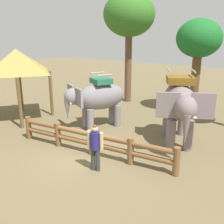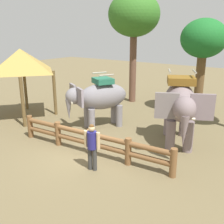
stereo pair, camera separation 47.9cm
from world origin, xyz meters
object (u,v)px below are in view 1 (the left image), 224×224
log_fence (92,140)px  elephant_center (180,104)px  thatched_shelter (17,62)px  elephant_near_left (97,98)px  tree_back_center (199,41)px  tourist_woman_in_black (95,144)px  tree_far_right (129,16)px

log_fence → elephant_center: size_ratio=1.87×
log_fence → thatched_shelter: thatched_shelter is taller
elephant_near_left → tree_back_center: (3.29, 5.28, 2.65)m
elephant_center → tourist_woman_in_black: (-1.61, -3.85, -0.81)m
tree_back_center → tourist_woman_in_black: bearing=-95.0°
elephant_near_left → elephant_center: size_ratio=0.86×
log_fence → elephant_near_left: 3.26m
elephant_near_left → elephant_center: elephant_center is taller
elephant_near_left → log_fence: bearing=-58.5°
tree_far_right → elephant_center: bearing=-43.5°
log_fence → elephant_near_left: size_ratio=2.18×
log_fence → tree_back_center: bearing=78.2°
tree_back_center → log_fence: bearing=-101.8°
elephant_near_left → thatched_shelter: (-4.53, -1.12, 1.62)m
log_fence → tourist_woman_in_black: size_ratio=4.10×
elephant_near_left → tourist_woman_in_black: bearing=-55.0°
tree_far_right → log_fence: bearing=-69.7°
elephant_center → tree_far_right: (-5.52, 5.23, 3.88)m
tree_back_center → thatched_shelter: bearing=-140.7°
elephant_center → tree_back_center: tree_back_center is taller
elephant_center → tree_back_center: 5.64m
elephant_center → tree_back_center: (-0.84, 5.03, 2.41)m
tree_far_right → thatched_shelter: bearing=-115.5°
elephant_center → tourist_woman_in_black: bearing=-112.7°
thatched_shelter → tree_far_right: size_ratio=0.53×
elephant_near_left → elephant_center: (4.13, 0.25, 0.25)m
tourist_woman_in_black → elephant_near_left: bearing=125.0°
tourist_woman_in_black → tree_back_center: 9.47m
elephant_center → log_fence: bearing=-130.6°
thatched_shelter → tourist_woman_in_black: bearing=-19.4°
log_fence → tree_far_right: bearing=110.3°
tourist_woman_in_black → tree_far_right: 10.94m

